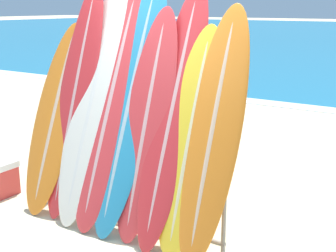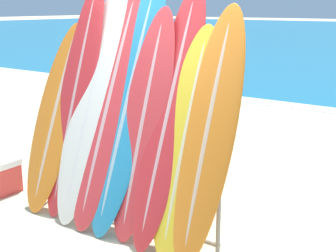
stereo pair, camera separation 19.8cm
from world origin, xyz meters
TOP-DOWN VIEW (x-y plane):
  - surfboard_rack at (-0.23, 0.58)m, footprint 2.27×0.04m
  - surfboard_slot_0 at (-1.21, 0.62)m, footprint 0.59×0.86m
  - surfboard_slot_1 at (-0.97, 0.69)m, footprint 0.48×0.91m
  - surfboard_slot_2 at (-0.72, 0.70)m, footprint 0.60×1.08m
  - surfboard_slot_3 at (-0.48, 0.70)m, footprint 0.58×1.08m
  - surfboard_slot_4 at (-0.24, 0.72)m, footprint 0.56×1.08m
  - surfboard_slot_5 at (0.01, 0.64)m, footprint 0.52×0.79m
  - surfboard_slot_6 at (0.27, 0.70)m, footprint 0.49×1.03m
  - surfboard_slot_7 at (0.50, 0.62)m, footprint 0.51×0.79m
  - surfboard_slot_8 at (0.73, 0.64)m, footprint 0.52×0.87m
  - person_near_water at (-2.26, 3.65)m, footprint 0.22×0.28m
  - person_far_left at (-0.39, 2.94)m, footprint 0.24×0.30m

SIDE VIEW (x-z plane):
  - surfboard_rack at x=-0.23m, z-range 0.04..0.91m
  - person_near_water at x=-2.26m, z-range 0.08..1.75m
  - person_far_left at x=-0.39m, z-range 0.08..1.88m
  - surfboard_slot_0 at x=-1.21m, z-range 0.00..2.04m
  - surfboard_slot_7 at x=0.50m, z-range 0.00..2.06m
  - surfboard_slot_5 at x=0.01m, z-range 0.00..2.21m
  - surfboard_slot_8 at x=0.73m, z-range 0.00..2.24m
  - surfboard_slot_6 at x=0.27m, z-range 0.00..2.44m
  - surfboard_slot_3 at x=-0.48m, z-range 0.00..2.46m
  - surfboard_slot_2 at x=-0.72m, z-range 0.00..2.49m
  - surfboard_slot_1 at x=-0.97m, z-range 0.00..2.50m
  - surfboard_slot_4 at x=-0.24m, z-range 0.00..2.51m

